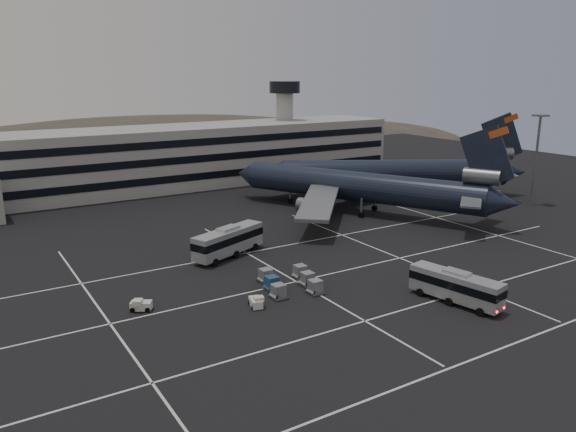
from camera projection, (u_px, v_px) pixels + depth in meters
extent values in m
plane|color=black|center=(352.00, 282.00, 72.79)|extent=(260.00, 260.00, 0.00)
cube|color=silver|center=(491.00, 352.00, 54.68)|extent=(90.00, 0.25, 0.01)
cube|color=silver|center=(406.00, 309.00, 64.56)|extent=(90.00, 0.25, 0.01)
cube|color=silver|center=(334.00, 273.00, 76.08)|extent=(90.00, 0.25, 0.01)
cube|color=silver|center=(280.00, 246.00, 87.61)|extent=(90.00, 0.25, 0.01)
cube|color=silver|center=(105.00, 317.00, 62.45)|extent=(0.25, 55.00, 0.01)
cube|color=silver|center=(288.00, 277.00, 74.67)|extent=(0.25, 55.00, 0.01)
cube|color=silver|center=(390.00, 254.00, 83.84)|extent=(0.25, 55.00, 0.01)
cube|color=silver|center=(489.00, 233.00, 95.05)|extent=(0.25, 55.00, 0.01)
cube|color=gray|center=(161.00, 158.00, 130.30)|extent=(120.00, 18.00, 14.00)
cube|color=black|center=(176.00, 179.00, 123.73)|extent=(118.00, 0.20, 1.60)
cube|color=black|center=(175.00, 161.00, 122.73)|extent=(118.00, 0.20, 1.60)
cube|color=black|center=(174.00, 144.00, 121.80)|extent=(118.00, 0.20, 1.60)
cylinder|color=gray|center=(285.00, 132.00, 148.77)|extent=(4.40, 4.40, 22.00)
cylinder|color=black|center=(285.00, 87.00, 145.89)|extent=(8.00, 8.00, 3.00)
ellipsoid|color=#38332B|center=(153.00, 171.00, 231.40)|extent=(252.00, 180.00, 44.00)
ellipsoid|color=#38332B|center=(314.00, 147.00, 271.02)|extent=(168.00, 120.00, 24.00)
cylinder|color=slate|center=(536.00, 161.00, 112.42)|extent=(0.50, 0.50, 18.00)
cube|color=slate|center=(541.00, 116.00, 110.14)|extent=(2.40, 2.40, 0.35)
cylinder|color=black|center=(359.00, 186.00, 107.07)|extent=(26.82, 45.29, 5.60)
cone|color=black|center=(247.00, 174.00, 120.20)|extent=(7.03, 6.55, 5.60)
cone|color=black|center=(505.00, 203.00, 93.78)|extent=(6.76, 6.75, 5.04)
cube|color=black|center=(487.00, 157.00, 93.68)|extent=(4.75, 8.66, 10.97)
cube|color=#B44518|center=(499.00, 133.00, 91.87)|extent=(1.96, 3.13, 2.24)
cylinder|color=#595B60|center=(482.00, 176.00, 94.76)|extent=(5.13, 6.57, 2.70)
cube|color=slate|center=(471.00, 201.00, 92.41)|extent=(7.84, 7.21, 0.87)
cube|color=slate|center=(483.00, 192.00, 99.36)|extent=(8.08, 5.04, 0.87)
cube|color=slate|center=(319.00, 202.00, 97.92)|extent=(18.57, 20.22, 1.75)
cylinder|color=#595B60|center=(312.00, 206.00, 102.33)|extent=(4.91, 6.13, 2.70)
cube|color=slate|center=(375.00, 179.00, 118.62)|extent=(22.40, 7.42, 1.75)
cylinder|color=#595B60|center=(356.00, 188.00, 118.07)|extent=(4.91, 6.13, 2.70)
cylinder|color=slate|center=(290.00, 193.00, 115.52)|extent=(0.44, 0.44, 3.00)
cylinder|color=black|center=(290.00, 201.00, 115.93)|extent=(0.95, 1.21, 1.10)
cylinder|color=slate|center=(361.00, 206.00, 104.17)|extent=(0.44, 0.44, 3.00)
cylinder|color=black|center=(361.00, 215.00, 104.58)|extent=(0.95, 1.21, 1.10)
cylinder|color=slate|center=(375.00, 200.00, 109.47)|extent=(0.44, 0.44, 3.00)
cylinder|color=black|center=(374.00, 208.00, 109.88)|extent=(0.95, 1.21, 1.10)
cylinder|color=black|center=(394.00, 173.00, 121.62)|extent=(44.35, 28.89, 5.60)
cone|color=black|center=(273.00, 173.00, 120.87)|extent=(6.70, 7.10, 5.60)
cone|color=black|center=(514.00, 172.00, 122.37)|extent=(6.85, 6.87, 5.04)
cube|color=black|center=(502.00, 138.00, 120.41)|extent=(8.45, 5.18, 10.97)
cube|color=#B44518|center=(511.00, 118.00, 119.40)|extent=(3.07, 2.09, 2.24)
cylinder|color=#595B60|center=(498.00, 153.00, 121.23)|extent=(6.55, 5.34, 2.70)
cube|color=slate|center=(502.00, 173.00, 118.03)|extent=(5.37, 8.13, 0.87)
cube|color=slate|center=(487.00, 166.00, 126.15)|extent=(7.40, 7.72, 0.87)
cylinder|color=slate|center=(393.00, 186.00, 122.37)|extent=(0.44, 0.44, 3.00)
cylinder|color=black|center=(393.00, 194.00, 122.78)|extent=(1.20, 0.98, 1.10)
cube|color=#9EA1A6|center=(456.00, 286.00, 65.84)|extent=(4.75, 11.55, 3.07)
cube|color=black|center=(456.00, 283.00, 65.75)|extent=(4.82, 11.62, 0.97)
cube|color=#9EA1A6|center=(457.00, 272.00, 65.41)|extent=(2.22, 3.34, 0.36)
cylinder|color=black|center=(480.00, 312.00, 62.62)|extent=(0.52, 1.03, 0.98)
cylinder|color=black|center=(491.00, 306.00, 64.32)|extent=(0.52, 1.03, 0.98)
cylinder|color=black|center=(449.00, 302.00, 65.40)|extent=(0.52, 1.03, 0.98)
cylinder|color=black|center=(460.00, 296.00, 67.10)|extent=(0.52, 1.03, 0.98)
cylinder|color=black|center=(420.00, 292.00, 68.18)|extent=(0.52, 1.03, 0.98)
cylinder|color=black|center=(432.00, 287.00, 69.88)|extent=(0.52, 1.03, 0.98)
cube|color=#FF0C05|center=(497.00, 312.00, 61.61)|extent=(0.27, 0.13, 0.23)
cube|color=#FF0C05|center=(504.00, 308.00, 62.70)|extent=(0.27, 0.13, 0.23)
cube|color=#9EA1A6|center=(228.00, 241.00, 82.49)|extent=(12.77, 7.49, 3.45)
cube|color=black|center=(228.00, 238.00, 82.39)|extent=(12.85, 7.56, 1.09)
cube|color=#9EA1A6|center=(228.00, 228.00, 82.01)|extent=(3.89, 3.02, 0.40)
cylinder|color=black|center=(255.00, 247.00, 85.60)|extent=(1.16, 0.76, 1.10)
cylinder|color=black|center=(241.00, 244.00, 87.23)|extent=(1.16, 0.76, 1.10)
cylinder|color=black|center=(236.00, 254.00, 82.13)|extent=(1.16, 0.76, 1.10)
cylinder|color=black|center=(222.00, 251.00, 83.75)|extent=(1.16, 0.76, 1.10)
cylinder|color=black|center=(215.00, 262.00, 78.66)|extent=(1.16, 0.76, 1.10)
cylinder|color=black|center=(201.00, 259.00, 80.28)|extent=(1.16, 0.76, 1.10)
cube|color=silver|center=(256.00, 302.00, 65.04)|extent=(1.76, 2.50, 0.92)
cube|color=silver|center=(257.00, 299.00, 64.41)|extent=(1.32, 1.18, 0.51)
cylinder|color=black|center=(253.00, 308.00, 64.19)|extent=(0.36, 0.61, 0.58)
cylinder|color=black|center=(262.00, 307.00, 64.52)|extent=(0.36, 0.61, 0.58)
cylinder|color=black|center=(249.00, 303.00, 65.71)|extent=(0.36, 0.61, 0.58)
cylinder|color=black|center=(259.00, 301.00, 66.03)|extent=(0.36, 0.61, 0.58)
cube|color=silver|center=(141.00, 306.00, 64.12)|extent=(2.68, 2.31, 0.96)
cube|color=silver|center=(145.00, 300.00, 63.97)|extent=(1.43, 1.50, 0.53)
cylinder|color=black|center=(148.00, 310.00, 63.64)|extent=(0.63, 0.51, 0.60)
cylinder|color=black|center=(150.00, 306.00, 64.77)|extent=(0.63, 0.51, 0.60)
cylinder|color=black|center=(133.00, 310.00, 63.62)|extent=(0.63, 0.51, 0.60)
cylinder|color=black|center=(135.00, 306.00, 64.76)|extent=(0.63, 0.51, 0.60)
cube|color=#2D2D30|center=(278.00, 297.00, 67.71)|extent=(2.25, 2.46, 0.17)
cylinder|color=black|center=(278.00, 297.00, 67.72)|extent=(0.09, 0.19, 0.19)
cube|color=gray|center=(278.00, 290.00, 67.49)|extent=(1.78, 1.78, 1.52)
cube|color=#2D2D30|center=(315.00, 292.00, 69.11)|extent=(2.25, 2.46, 0.17)
cylinder|color=black|center=(315.00, 293.00, 69.12)|extent=(0.09, 0.19, 0.19)
cube|color=gray|center=(315.00, 286.00, 68.90)|extent=(1.78, 1.78, 1.52)
cube|color=#2D2D30|center=(272.00, 288.00, 70.33)|extent=(2.25, 2.46, 0.17)
cylinder|color=black|center=(272.00, 289.00, 70.34)|extent=(0.09, 0.19, 0.19)
cube|color=navy|center=(272.00, 282.00, 70.11)|extent=(1.78, 1.78, 1.52)
cube|color=#2D2D30|center=(307.00, 284.00, 71.73)|extent=(2.25, 2.46, 0.17)
cylinder|color=black|center=(307.00, 285.00, 71.74)|extent=(0.09, 0.19, 0.19)
cube|color=gray|center=(307.00, 278.00, 71.52)|extent=(1.78, 1.78, 1.52)
cube|color=#2D2D30|center=(266.00, 281.00, 72.95)|extent=(2.25, 2.46, 0.17)
cylinder|color=black|center=(266.00, 281.00, 72.96)|extent=(0.09, 0.19, 0.19)
cube|color=gray|center=(266.00, 275.00, 72.73)|extent=(1.78, 1.78, 1.52)
cube|color=#2D2D30|center=(300.00, 277.00, 74.35)|extent=(2.25, 2.46, 0.17)
cylinder|color=black|center=(300.00, 277.00, 74.36)|extent=(0.09, 0.19, 0.19)
cube|color=gray|center=(300.00, 271.00, 74.14)|extent=(1.78, 1.78, 1.52)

